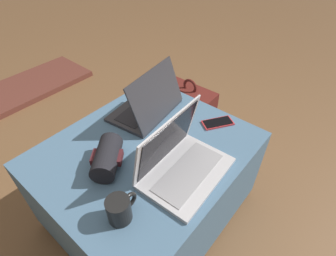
{
  "coord_description": "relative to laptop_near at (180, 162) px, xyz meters",
  "views": [
    {
      "loc": [
        -0.54,
        -0.58,
        1.28
      ],
      "look_at": [
        0.09,
        -0.05,
        0.56
      ],
      "focal_mm": 28.0,
      "sensor_mm": 36.0,
      "label": 1
    }
  ],
  "objects": [
    {
      "name": "laptop_far",
      "position": [
        0.2,
        0.35,
        -0.0
      ],
      "size": [
        0.37,
        0.28,
        0.24
      ],
      "rotation": [
        0.0,
        0.0,
        3.28
      ],
      "color": "#333338",
      "rests_on": "ottoman"
    },
    {
      "name": "coffee_mug",
      "position": [
        -0.28,
        0.03,
        -0.01
      ],
      "size": [
        0.12,
        0.08,
        0.09
      ],
      "color": "black",
      "rests_on": "ottoman"
    },
    {
      "name": "ground_plane",
      "position": [
        0.01,
        0.19,
        -0.53
      ],
      "size": [
        14.0,
        14.0,
        0.0
      ],
      "primitive_type": "plane",
      "color": "brown"
    },
    {
      "name": "wrist_brace",
      "position": [
        -0.16,
        0.24,
        -0.0
      ],
      "size": [
        0.21,
        0.19,
        0.09
      ],
      "rotation": [
        0.0,
        0.0,
        3.81
      ],
      "color": "black",
      "rests_on": "ottoman"
    },
    {
      "name": "backpack",
      "position": [
        0.58,
        0.36,
        -0.33
      ],
      "size": [
        0.19,
        0.33,
        0.49
      ],
      "rotation": [
        0.0,
        0.0,
        1.59
      ],
      "color": "#5B1E19",
      "rests_on": "ground_plane"
    },
    {
      "name": "fireplace_hearth",
      "position": [
        0.01,
        1.85,
        -0.51
      ],
      "size": [
        1.4,
        0.5,
        0.04
      ],
      "color": "brown",
      "rests_on": "ground_plane"
    },
    {
      "name": "laptop_near",
      "position": [
        0.0,
        0.0,
        0.0
      ],
      "size": [
        0.36,
        0.26,
        0.25
      ],
      "rotation": [
        0.0,
        0.0,
        0.05
      ],
      "color": "silver",
      "rests_on": "ottoman"
    },
    {
      "name": "ottoman",
      "position": [
        0.01,
        0.19,
        -0.29
      ],
      "size": [
        0.88,
        0.75,
        0.48
      ],
      "color": "#2A3D4E",
      "rests_on": "ground_plane"
    },
    {
      "name": "cell_phone",
      "position": [
        0.34,
        0.04,
        -0.05
      ],
      "size": [
        0.16,
        0.14,
        0.01
      ],
      "rotation": [
        0.0,
        0.0,
        4.13
      ],
      "color": "red",
      "rests_on": "ottoman"
    }
  ]
}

